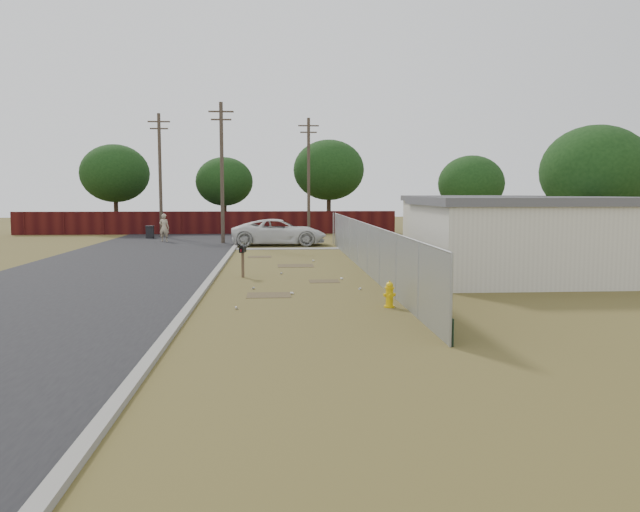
{
  "coord_description": "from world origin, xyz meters",
  "views": [
    {
      "loc": [
        -0.56,
        -24.69,
        3.25
      ],
      "look_at": [
        0.93,
        -3.55,
        1.1
      ],
      "focal_mm": 35.0,
      "sensor_mm": 36.0,
      "label": 1
    }
  ],
  "objects": [
    {
      "name": "street",
      "position": [
        -6.76,
        8.05,
        0.02
      ],
      "size": [
        15.1,
        60.0,
        0.12
      ],
      "color": "black",
      "rests_on": "ground"
    },
    {
      "name": "fire_hydrant",
      "position": [
        2.65,
        -7.34,
        0.36
      ],
      "size": [
        0.36,
        0.37,
        0.77
      ],
      "color": "#E3B80B",
      "rests_on": "ground"
    },
    {
      "name": "privacy_fence",
      "position": [
        -6.0,
        25.0,
        0.9
      ],
      "size": [
        30.0,
        0.12,
        1.8
      ],
      "primitive_type": "cube",
      "color": "#400F0D",
      "rests_on": "ground"
    },
    {
      "name": "pickup_truck",
      "position": [
        -0.37,
        14.13,
        0.82
      ],
      "size": [
        5.91,
        2.8,
        1.63
      ],
      "primitive_type": "imported",
      "rotation": [
        0.0,
        0.0,
        1.55
      ],
      "color": "silver",
      "rests_on": "ground"
    },
    {
      "name": "houses",
      "position": [
        9.7,
        3.13,
        1.56
      ],
      "size": [
        9.3,
        17.24,
        3.1
      ],
      "color": "beige",
      "rests_on": "ground"
    },
    {
      "name": "pedestrian",
      "position": [
        -8.0,
        17.42,
        0.94
      ],
      "size": [
        0.77,
        0.6,
        1.87
      ],
      "primitive_type": "imported",
      "rotation": [
        0.0,
        0.0,
        2.9
      ],
      "color": "tan",
      "rests_on": "ground"
    },
    {
      "name": "trash_bin",
      "position": [
        -9.59,
        20.67,
        0.46
      ],
      "size": [
        0.63,
        0.65,
        0.9
      ],
      "color": "black",
      "rests_on": "ground"
    },
    {
      "name": "utility_poles",
      "position": [
        -3.67,
        20.67,
        4.69
      ],
      "size": [
        12.6,
        8.24,
        9.0
      ],
      "color": "#4C3E33",
      "rests_on": "ground"
    },
    {
      "name": "horizon_trees",
      "position": [
        0.84,
        23.56,
        4.63
      ],
      "size": [
        33.32,
        31.94,
        7.78
      ],
      "color": "#352618",
      "rests_on": "ground"
    },
    {
      "name": "mailbox",
      "position": [
        -1.85,
        -0.69,
        0.99
      ],
      "size": [
        0.27,
        0.55,
        1.25
      ],
      "color": "brown",
      "rests_on": "ground"
    },
    {
      "name": "scattered_litter",
      "position": [
        0.27,
        -2.39,
        0.04
      ],
      "size": [
        4.03,
        12.16,
        0.07
      ],
      "color": "silver",
      "rests_on": "ground"
    },
    {
      "name": "ground",
      "position": [
        0.0,
        0.0,
        0.0
      ],
      "size": [
        120.0,
        120.0,
        0.0
      ],
      "primitive_type": "plane",
      "color": "brown",
      "rests_on": "ground"
    },
    {
      "name": "chainlink_fence",
      "position": [
        3.12,
        1.03,
        0.8
      ],
      "size": [
        0.1,
        27.06,
        2.02
      ],
      "color": "#95989D",
      "rests_on": "ground"
    }
  ]
}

